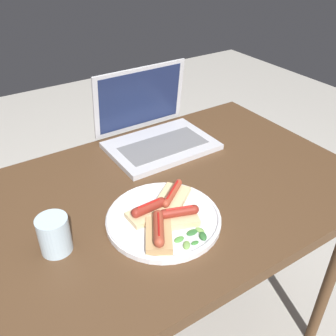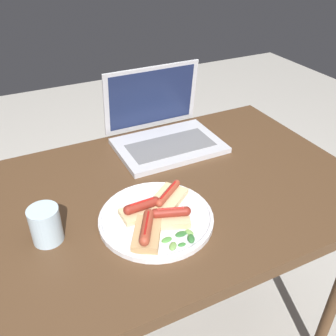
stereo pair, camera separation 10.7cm
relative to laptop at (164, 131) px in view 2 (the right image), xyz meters
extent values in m
cube|color=#4C331E|center=(-0.16, -0.25, -0.06)|extent=(1.25, 0.75, 0.04)
cylinder|color=#4C331E|center=(0.39, 0.05, -0.45)|extent=(0.04, 0.04, 0.74)
cube|color=#B7B7BC|center=(0.00, -0.04, -0.04)|extent=(0.35, 0.24, 0.02)
cube|color=slate|center=(0.00, -0.05, -0.03)|extent=(0.29, 0.13, 0.00)
cube|color=#B7B7BC|center=(0.00, 0.10, 0.09)|extent=(0.35, 0.04, 0.23)
cube|color=#192347|center=(0.00, 0.09, 0.09)|extent=(0.31, 0.03, 0.20)
cylinder|color=silver|center=(-0.19, -0.36, -0.04)|extent=(0.30, 0.30, 0.02)
torus|color=silver|center=(-0.19, -0.36, -0.03)|extent=(0.29, 0.29, 0.01)
cube|color=#D6B784|center=(-0.17, -0.39, -0.02)|extent=(0.11, 0.10, 0.02)
cylinder|color=maroon|center=(-0.17, -0.39, 0.00)|extent=(0.08, 0.05, 0.02)
sphere|color=maroon|center=(-0.21, -0.38, 0.00)|extent=(0.02, 0.02, 0.02)
sphere|color=maroon|center=(-0.13, -0.41, 0.00)|extent=(0.02, 0.02, 0.02)
cylinder|color=red|center=(-0.17, -0.39, 0.01)|extent=(0.06, 0.03, 0.00)
cube|color=#D6B784|center=(-0.22, -0.33, -0.02)|extent=(0.11, 0.07, 0.01)
cylinder|color=maroon|center=(-0.22, -0.33, 0.00)|extent=(0.08, 0.03, 0.03)
sphere|color=maroon|center=(-0.26, -0.34, 0.00)|extent=(0.03, 0.03, 0.03)
sphere|color=maroon|center=(-0.18, -0.33, 0.00)|extent=(0.03, 0.03, 0.03)
cylinder|color=red|center=(-0.22, -0.33, 0.01)|extent=(0.06, 0.01, 0.01)
cube|color=#D6B784|center=(-0.14, -0.32, -0.02)|extent=(0.13, 0.12, 0.02)
cylinder|color=#9E3D28|center=(-0.14, -0.32, 0.00)|extent=(0.09, 0.08, 0.02)
sphere|color=#9E3D28|center=(-0.10, -0.29, 0.00)|extent=(0.02, 0.02, 0.02)
sphere|color=#9E3D28|center=(-0.18, -0.34, 0.00)|extent=(0.02, 0.02, 0.02)
cylinder|color=red|center=(-0.14, -0.32, 0.01)|extent=(0.07, 0.05, 0.01)
cube|color=tan|center=(-0.24, -0.42, -0.02)|extent=(0.11, 0.13, 0.02)
cylinder|color=#9E3D28|center=(-0.24, -0.42, 0.00)|extent=(0.07, 0.09, 0.03)
sphere|color=#9E3D28|center=(-0.27, -0.46, 0.00)|extent=(0.03, 0.03, 0.03)
sphere|color=#9E3D28|center=(-0.22, -0.38, 0.00)|extent=(0.03, 0.03, 0.03)
cylinder|color=red|center=(-0.24, -0.42, 0.01)|extent=(0.04, 0.07, 0.01)
ellipsoid|color=#4C8E3D|center=(-0.21, -0.45, -0.03)|extent=(0.03, 0.02, 0.01)
ellipsoid|color=#2D662D|center=(-0.17, -0.45, -0.03)|extent=(0.03, 0.02, 0.01)
ellipsoid|color=#709E4C|center=(-0.20, -0.48, -0.03)|extent=(0.03, 0.03, 0.01)
ellipsoid|color=#2D662D|center=(-0.16, -0.47, -0.02)|extent=(0.03, 0.03, 0.01)
ellipsoid|color=#387A33|center=(-0.18, -0.48, -0.03)|extent=(0.02, 0.01, 0.00)
ellipsoid|color=#709E4C|center=(-0.15, -0.45, -0.03)|extent=(0.02, 0.03, 0.01)
cylinder|color=silver|center=(-0.46, -0.31, 0.00)|extent=(0.07, 0.07, 0.09)
camera|label=1|loc=(-0.58, -0.98, 0.60)|focal=40.00mm
camera|label=2|loc=(-0.49, -1.03, 0.60)|focal=40.00mm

